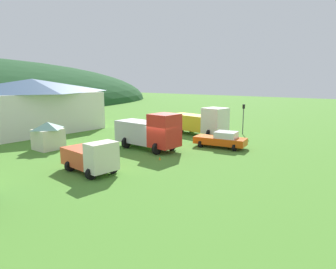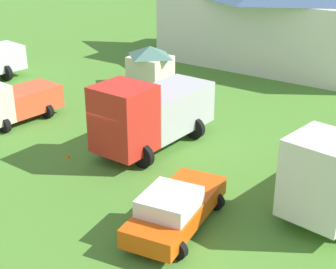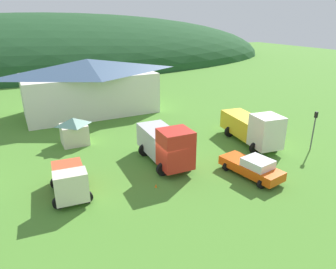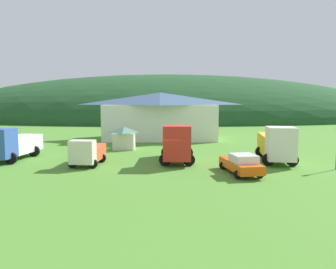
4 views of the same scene
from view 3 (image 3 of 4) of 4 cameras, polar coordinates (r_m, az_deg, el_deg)
The scene contains 10 objects.
ground_plane at distance 25.02m, azimuth 0.36°, elevation -7.17°, with size 200.00×200.00×0.00m, color #4C842D.
forested_hill_backdrop at distance 91.17m, azimuth -20.87°, elevation 12.21°, with size 133.16×60.00×25.39m, color #1E4723.
depot_building at distance 41.20m, azimuth -14.27°, elevation 8.75°, with size 17.24×8.98×6.85m.
play_shed_cream at distance 31.46m, azimuth -16.91°, elevation 0.69°, with size 2.63×2.43×2.69m.
light_truck_cream at distance 22.66m, azimuth -17.65°, elevation -8.06°, with size 2.85×4.73×2.44m.
crane_truck_red at distance 25.88m, azimuth -0.43°, elevation -1.72°, with size 3.39×6.89×3.63m.
heavy_rig_striped at distance 31.04m, azimuth 15.36°, elevation 1.26°, with size 3.76×7.82×3.51m.
service_pickup_orange at distance 25.09m, azimuth 15.25°, elevation -5.77°, with size 2.92×5.35×1.66m.
traffic_light_east at distance 31.38m, azimuth 25.29°, elevation 1.32°, with size 0.20×0.32×3.75m.
traffic_cone_near_pickup at distance 23.16m, azimuth -2.23°, elevation -9.68°, with size 0.36×0.36×0.56m, color orange.
Camera 3 is at (-10.16, -19.59, 11.80)m, focal length 33.11 mm.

